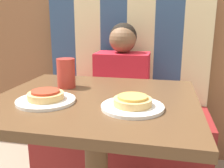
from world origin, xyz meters
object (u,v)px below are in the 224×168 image
object	(u,v)px
drinking_cup	(66,73)
plate_left	(46,101)
pizza_right	(133,101)
person	(122,70)
plate_right	(132,107)
pizza_left	(46,95)

from	to	relation	value
drinking_cup	plate_left	bearing A→B (deg)	-88.45
plate_left	pizza_right	bearing A→B (deg)	-0.00
person	drinking_cup	size ratio (longest dim) A/B	4.26
plate_right	drinking_cup	bearing A→B (deg)	146.74
plate_left	plate_right	world-z (taller)	same
plate_left	pizza_right	distance (m)	0.33
pizza_left	pizza_right	xyz separation A→B (m)	(0.33, 0.00, 0.00)
pizza_left	pizza_right	size ratio (longest dim) A/B	1.00
plate_left	plate_right	bearing A→B (deg)	0.00
plate_right	pizza_right	size ratio (longest dim) A/B	1.65
pizza_right	drinking_cup	size ratio (longest dim) A/B	1.01
person	pizza_left	bearing A→B (deg)	-102.38
plate_right	pizza_right	world-z (taller)	pizza_right
pizza_right	drinking_cup	bearing A→B (deg)	146.74
pizza_right	plate_right	bearing A→B (deg)	26.57
pizza_left	drinking_cup	xyz separation A→B (m)	(-0.01, 0.22, 0.04)
person	plate_left	distance (m)	0.78
person	drinking_cup	world-z (taller)	person
plate_right	pizza_left	xyz separation A→B (m)	(-0.33, -0.00, 0.02)
person	pizza_left	size ratio (longest dim) A/B	4.22
plate_left	plate_right	size ratio (longest dim) A/B	1.00
person	pizza_right	world-z (taller)	person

